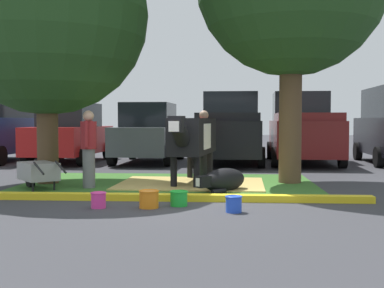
# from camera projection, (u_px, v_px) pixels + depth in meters

# --- Properties ---
(ground_plane) EXTENTS (80.00, 80.00, 0.00)m
(ground_plane) POSITION_uv_depth(u_px,v_px,m) (183.00, 200.00, 9.14)
(ground_plane) COLOR #38383D
(grass_island) EXTENTS (6.53, 4.24, 0.02)m
(grass_island) POSITION_uv_depth(u_px,v_px,m) (169.00, 184.00, 11.38)
(grass_island) COLOR #386B28
(grass_island) RESTS_ON ground
(curb_yellow) EXTENTS (7.73, 0.24, 0.12)m
(curb_yellow) POSITION_uv_depth(u_px,v_px,m) (155.00, 197.00, 9.11)
(curb_yellow) COLOR yellow
(curb_yellow) RESTS_ON ground
(hay_bedding) EXTENTS (3.29, 2.52, 0.04)m
(hay_bedding) POSITION_uv_depth(u_px,v_px,m) (191.00, 184.00, 11.31)
(hay_bedding) COLOR tan
(hay_bedding) RESTS_ON ground
(shade_tree_left) EXTENTS (4.59, 4.59, 6.15)m
(shade_tree_left) POSITION_uv_depth(u_px,v_px,m) (46.00, 13.00, 11.33)
(shade_tree_left) COLOR brown
(shade_tree_left) RESTS_ON ground
(cow_holstein) EXTENTS (0.99, 3.13, 1.53)m
(cow_holstein) POSITION_uv_depth(u_px,v_px,m) (192.00, 137.00, 11.35)
(cow_holstein) COLOR black
(cow_holstein) RESTS_ON ground
(calf_lying) EXTENTS (1.12, 1.18, 0.48)m
(calf_lying) POSITION_uv_depth(u_px,v_px,m) (223.00, 180.00, 10.16)
(calf_lying) COLOR black
(calf_lying) RESTS_ON ground
(person_handler) EXTENTS (0.53, 0.34, 1.69)m
(person_handler) POSITION_uv_depth(u_px,v_px,m) (204.00, 141.00, 12.88)
(person_handler) COLOR black
(person_handler) RESTS_ON ground
(person_visitor_near) EXTENTS (0.34, 0.53, 1.65)m
(person_visitor_near) POSITION_uv_depth(u_px,v_px,m) (89.00, 147.00, 10.66)
(person_visitor_near) COLOR slate
(person_visitor_near) RESTS_ON ground
(wheelbarrow) EXTENTS (1.29, 1.41, 0.63)m
(wheelbarrow) POSITION_uv_depth(u_px,v_px,m) (38.00, 172.00, 10.44)
(wheelbarrow) COLOR gray
(wheelbarrow) RESTS_ON ground
(bucket_pink) EXTENTS (0.27, 0.27, 0.26)m
(bucket_pink) POSITION_uv_depth(u_px,v_px,m) (98.00, 200.00, 8.34)
(bucket_pink) COLOR #EA3893
(bucket_pink) RESTS_ON ground
(bucket_orange) EXTENTS (0.34, 0.34, 0.29)m
(bucket_orange) POSITION_uv_depth(u_px,v_px,m) (149.00, 199.00, 8.35)
(bucket_orange) COLOR orange
(bucket_orange) RESTS_ON ground
(bucket_green) EXTENTS (0.31, 0.31, 0.25)m
(bucket_green) POSITION_uv_depth(u_px,v_px,m) (179.00, 198.00, 8.54)
(bucket_green) COLOR green
(bucket_green) RESTS_ON ground
(bucket_blue) EXTENTS (0.27, 0.27, 0.26)m
(bucket_blue) POSITION_uv_depth(u_px,v_px,m) (234.00, 204.00, 7.95)
(bucket_blue) COLOR blue
(bucket_blue) RESTS_ON ground
(sedan_red) EXTENTS (2.18, 4.48, 2.02)m
(sedan_red) POSITION_uv_depth(u_px,v_px,m) (70.00, 134.00, 17.24)
(sedan_red) COLOR red
(sedan_red) RESTS_ON ground
(hatchback_white) EXTENTS (2.18, 4.48, 2.02)m
(hatchback_white) POSITION_uv_depth(u_px,v_px,m) (149.00, 134.00, 17.27)
(hatchback_white) COLOR #4C5156
(hatchback_white) RESTS_ON ground
(pickup_truck_black) EXTENTS (2.41, 5.49, 2.42)m
(pickup_truck_black) POSITION_uv_depth(u_px,v_px,m) (230.00, 130.00, 17.17)
(pickup_truck_black) COLOR black
(pickup_truck_black) RESTS_ON ground
(pickup_truck_maroon) EXTENTS (2.41, 5.49, 2.42)m
(pickup_truck_maroon) POSITION_uv_depth(u_px,v_px,m) (302.00, 130.00, 17.09)
(pickup_truck_maroon) COLOR maroon
(pickup_truck_maroon) RESTS_ON ground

